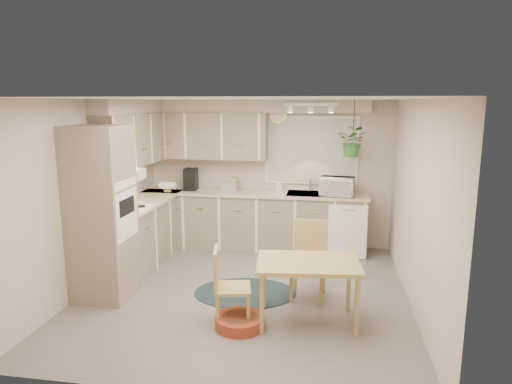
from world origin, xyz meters
TOP-DOWN VIEW (x-y plane):
  - floor at (0.00, 0.00)m, footprint 4.20×4.20m
  - ceiling at (0.00, 0.00)m, footprint 4.20×4.20m
  - wall_back at (0.00, 2.10)m, footprint 4.00×0.04m
  - wall_front at (0.00, -2.10)m, footprint 4.00×0.04m
  - wall_left at (-2.00, 0.00)m, footprint 0.04×4.20m
  - wall_right at (2.00, 0.00)m, footprint 0.04×4.20m
  - base_cab_left at (-1.70, 0.88)m, footprint 0.60×1.85m
  - base_cab_back at (-0.20, 1.80)m, footprint 3.60×0.60m
  - counter_left at (-1.69, 0.88)m, footprint 0.64×1.89m
  - counter_back at (-0.20, 1.79)m, footprint 3.64×0.64m
  - oven_stack at (-1.68, -0.38)m, footprint 0.65×0.65m
  - wall_oven_face at (-1.35, -0.38)m, footprint 0.02×0.56m
  - upper_cab_left at (-1.82, 1.00)m, footprint 0.35×2.00m
  - upper_cab_back at (-1.00, 1.93)m, footprint 2.00×0.35m
  - soffit_left at (-1.85, 1.00)m, footprint 0.30×2.00m
  - soffit_back at (-0.20, 1.95)m, footprint 3.60×0.30m
  - cooktop at (-1.68, 0.30)m, footprint 0.52×0.58m
  - range_hood at (-1.70, 0.30)m, footprint 0.40×0.60m
  - window_blinds at (0.70, 2.07)m, footprint 1.40×0.02m
  - window_frame at (0.70, 2.08)m, footprint 1.50×0.02m
  - sink at (0.70, 1.80)m, footprint 0.70×0.48m
  - dishwasher_front at (1.30, 1.49)m, footprint 0.58×0.02m
  - track_light_bar at (0.70, 1.55)m, footprint 0.80×0.04m
  - wall_clock at (0.15, 2.07)m, footprint 0.30×0.03m
  - dining_table at (0.81, -0.64)m, footprint 1.16×0.84m
  - chair_left at (0.02, -0.80)m, footprint 0.46×0.46m
  - chair_back at (0.79, -0.01)m, footprint 0.46×0.46m
  - braided_rug at (0.00, -0.02)m, footprint 1.40×1.12m
  - pet_bed at (0.11, -0.90)m, footprint 0.61×0.61m
  - microwave at (1.12, 1.70)m, footprint 0.55×0.35m
  - soap_bottle at (0.19, 1.95)m, footprint 0.12×0.22m
  - hanging_plant at (1.34, 1.70)m, footprint 0.56×0.58m
  - coffee_maker at (-1.24, 1.80)m, footprint 0.22×0.26m
  - toaster at (-0.59, 1.82)m, footprint 0.26×0.17m
  - knife_block at (-0.52, 1.85)m, footprint 0.11×0.11m

SIDE VIEW (x-z plane):
  - floor at x=0.00m, z-range 0.00..0.00m
  - braided_rug at x=0.00m, z-range 0.00..0.01m
  - pet_bed at x=0.11m, z-range 0.00..0.12m
  - dining_table at x=0.81m, z-range 0.00..0.69m
  - chair_left at x=0.02m, z-range 0.00..0.84m
  - dishwasher_front at x=1.30m, z-range 0.01..0.84m
  - base_cab_left at x=-1.70m, z-range 0.00..0.90m
  - base_cab_back at x=-0.20m, z-range 0.00..0.90m
  - chair_back at x=0.79m, z-range 0.00..0.94m
  - sink at x=0.70m, z-range 0.85..0.95m
  - counter_left at x=-1.69m, z-range 0.90..0.94m
  - counter_back at x=-0.20m, z-range 0.90..0.94m
  - cooktop at x=-1.68m, z-range 0.93..0.95m
  - soap_bottle at x=0.19m, z-range 0.94..1.04m
  - toaster at x=-0.59m, z-range 0.94..1.09m
  - oven_stack at x=-1.68m, z-range 0.00..2.10m
  - wall_oven_face at x=-1.35m, z-range 0.76..1.34m
  - knife_block at x=-0.52m, z-range 0.94..1.16m
  - microwave at x=1.12m, z-range 0.94..1.29m
  - coffee_maker at x=-1.24m, z-range 0.94..1.30m
  - wall_back at x=0.00m, z-range 0.00..2.40m
  - wall_front at x=0.00m, z-range 0.00..2.40m
  - wall_left at x=-2.00m, z-range 0.00..2.40m
  - wall_right at x=2.00m, z-range 0.00..2.40m
  - range_hood at x=-1.70m, z-range 1.33..1.47m
  - window_blinds at x=0.70m, z-range 1.10..2.10m
  - window_frame at x=0.70m, z-range 1.05..2.15m
  - hanging_plant at x=1.34m, z-range 1.55..1.91m
  - upper_cab_left at x=-1.82m, z-range 1.45..2.20m
  - upper_cab_back at x=-1.00m, z-range 1.45..2.20m
  - wall_clock at x=0.15m, z-range 2.03..2.33m
  - soffit_left at x=-1.85m, z-range 2.20..2.40m
  - soffit_back at x=-0.20m, z-range 2.20..2.40m
  - track_light_bar at x=0.70m, z-range 2.31..2.35m
  - ceiling at x=0.00m, z-range 2.40..2.40m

